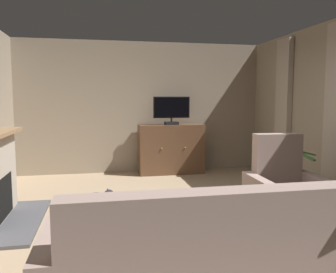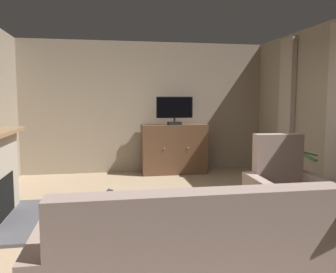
{
  "view_description": "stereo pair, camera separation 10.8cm",
  "coord_description": "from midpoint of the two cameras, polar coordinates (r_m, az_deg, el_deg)",
  "views": [
    {
      "loc": [
        -0.92,
        -4.27,
        1.55
      ],
      "look_at": [
        -0.02,
        0.21,
        1.06
      ],
      "focal_mm": 37.17,
      "sensor_mm": 36.0,
      "label": 1
    },
    {
      "loc": [
        -0.82,
        -4.29,
        1.55
      ],
      "look_at": [
        -0.02,
        0.21,
        1.06
      ],
      "focal_mm": 37.17,
      "sensor_mm": 36.0,
      "label": 2
    }
  ],
  "objects": [
    {
      "name": "ground_plane",
      "position": [
        4.64,
        0.16,
        -13.66
      ],
      "size": [
        5.75,
        6.81,
        0.04
      ],
      "primitive_type": "cube",
      "color": "tan"
    },
    {
      "name": "wall_back",
      "position": [
        7.49,
        -4.68,
        4.77
      ],
      "size": [
        5.75,
        0.1,
        2.75
      ],
      "primitive_type": "cube",
      "color": "gray",
      "rests_on": "ground_plane"
    },
    {
      "name": "curtain_panel_near",
      "position": [
        5.67,
        25.42,
        5.18
      ],
      "size": [
        0.1,
        0.44,
        2.31
      ],
      "primitive_type": "cube",
      "color": "#B2A393"
    },
    {
      "name": "curtain_panel_far",
      "position": [
        6.94,
        17.98,
        5.53
      ],
      "size": [
        0.1,
        0.44,
        2.31
      ],
      "primitive_type": "cube",
      "color": "#B2A393"
    },
    {
      "name": "rug_central",
      "position": [
        4.23,
        2.38,
        -15.28
      ],
      "size": [
        2.52,
        1.81,
        0.01
      ],
      "primitive_type": "cube",
      "color": "#8E704C",
      "rests_on": "ground_plane"
    },
    {
      "name": "tv_cabinet",
      "position": [
        7.3,
        0.07,
        -2.22
      ],
      "size": [
        1.35,
        0.51,
        1.03
      ],
      "color": "#402A1C",
      "rests_on": "ground_plane"
    },
    {
      "name": "television",
      "position": [
        7.18,
        0.16,
        4.41
      ],
      "size": [
        0.76,
        0.2,
        0.58
      ],
      "color": "black",
      "rests_on": "tv_cabinet"
    },
    {
      "name": "coffee_table",
      "position": [
        3.93,
        1.11,
        -11.6
      ],
      "size": [
        1.06,
        0.51,
        0.4
      ],
      "color": "#422B19",
      "rests_on": "ground_plane"
    },
    {
      "name": "tv_remote",
      "position": [
        3.79,
        1.25,
        -11.32
      ],
      "size": [
        0.11,
        0.18,
        0.02
      ],
      "primitive_type": "cube",
      "rotation": [
        0.0,
        0.0,
        4.32
      ],
      "color": "black",
      "rests_on": "coffee_table"
    },
    {
      "name": "folded_newspaper",
      "position": [
        4.03,
        3.47,
        -10.39
      ],
      "size": [
        0.36,
        0.32,
        0.01
      ],
      "primitive_type": "cube",
      "rotation": [
        0.0,
        0.0,
        0.38
      ],
      "color": "silver",
      "rests_on": "coffee_table"
    },
    {
      "name": "sofa_floral",
      "position": [
        2.67,
        3.67,
        -21.15
      ],
      "size": [
        2.19,
        0.9,
        0.99
      ],
      "color": "#A3897F",
      "rests_on": "ground_plane"
    },
    {
      "name": "armchair_near_window",
      "position": [
        4.59,
        18.27,
        -9.58
      ],
      "size": [
        0.91,
        0.92,
        1.11
      ],
      "color": "#A3897F",
      "rests_on": "ground_plane"
    },
    {
      "name": "potted_plant_tall_palm_by_window",
      "position": [
        5.46,
        18.45,
        -8.32
      ],
      "size": [
        0.83,
        0.81,
        0.89
      ],
      "color": "beige",
      "rests_on": "ground_plane"
    },
    {
      "name": "cat",
      "position": [
        5.24,
        -12.2,
        -9.97
      ],
      "size": [
        0.68,
        0.38,
        0.23
      ],
      "color": "#2D2D33",
      "rests_on": "ground_plane"
    }
  ]
}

